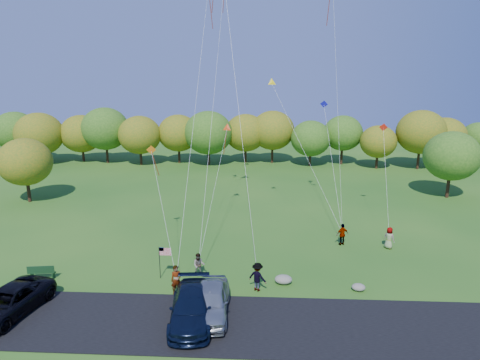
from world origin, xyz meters
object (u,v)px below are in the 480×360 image
(minivan_dark, at_px, (8,302))
(minivan_navy, at_px, (191,307))
(minivan_silver, at_px, (211,301))
(trash_barrel, at_px, (25,283))
(flyer_e, at_px, (389,238))
(flyer_d, at_px, (342,234))
(flyer_a, at_px, (176,280))
(park_bench, at_px, (42,272))
(flyer_b, at_px, (199,265))
(flyer_c, at_px, (257,277))

(minivan_dark, distance_m, minivan_navy, 10.68)
(minivan_silver, relative_size, trash_barrel, 6.47)
(minivan_navy, relative_size, flyer_e, 3.20)
(flyer_d, distance_m, flyer_e, 3.64)
(flyer_a, xyz_separation_m, park_bench, (-9.61, 1.51, -0.44))
(flyer_e, relative_size, trash_barrel, 2.22)
(flyer_b, relative_size, flyer_d, 0.92)
(minivan_navy, height_order, flyer_d, flyer_d)
(trash_barrel, bearing_deg, minivan_silver, -11.17)
(flyer_a, relative_size, trash_barrel, 2.43)
(trash_barrel, bearing_deg, minivan_navy, -15.20)
(flyer_a, bearing_deg, minivan_navy, -88.53)
(flyer_a, relative_size, park_bench, 1.09)
(flyer_c, bearing_deg, park_bench, 24.93)
(flyer_c, distance_m, flyer_e, 12.72)
(minivan_navy, height_order, flyer_e, flyer_e)
(flyer_d, relative_size, trash_barrel, 2.28)
(minivan_dark, bearing_deg, minivan_navy, 11.56)
(minivan_dark, height_order, trash_barrel, minivan_dark)
(flyer_c, xyz_separation_m, flyer_e, (10.41, 7.31, -0.07))
(minivan_dark, height_order, flyer_d, flyer_d)
(flyer_c, xyz_separation_m, flyer_d, (6.81, 7.82, -0.05))
(minivan_silver, distance_m, trash_barrel, 12.71)
(minivan_dark, xyz_separation_m, flyer_d, (21.19, 11.48, 0.06))
(park_bench, xyz_separation_m, trash_barrel, (-0.38, -1.41, -0.13))
(trash_barrel, bearing_deg, park_bench, 74.75)
(flyer_c, height_order, park_bench, flyer_c)
(flyer_e, distance_m, park_bench, 25.99)
(minivan_dark, height_order, park_bench, minivan_dark)
(flyer_b, bearing_deg, flyer_e, 20.82)
(flyer_c, xyz_separation_m, trash_barrel, (-15.12, -0.63, -0.56))
(flyer_d, bearing_deg, flyer_c, 27.46)
(minivan_dark, xyz_separation_m, flyer_c, (14.38, 3.66, 0.11))
(flyer_e, xyz_separation_m, park_bench, (-25.15, -6.53, -0.36))
(flyer_d, relative_size, park_bench, 1.02)
(minivan_dark, distance_m, flyer_c, 14.84)
(minivan_silver, height_order, park_bench, minivan_silver)
(flyer_b, distance_m, trash_barrel, 11.32)
(minivan_navy, height_order, flyer_a, flyer_a)
(minivan_dark, distance_m, minivan_silver, 11.73)
(minivan_silver, height_order, flyer_e, minivan_silver)
(minivan_navy, height_order, flyer_b, minivan_navy)
(park_bench, bearing_deg, flyer_d, 9.90)
(flyer_a, bearing_deg, park_bench, 147.03)
(flyer_b, bearing_deg, flyer_a, -113.33)
(flyer_d, bearing_deg, flyer_e, 150.56)
(minivan_dark, relative_size, flyer_e, 3.21)
(minivan_silver, height_order, flyer_d, flyer_d)
(flyer_a, xyz_separation_m, trash_barrel, (-9.99, 0.10, -0.57))
(flyer_c, relative_size, trash_barrel, 2.40)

